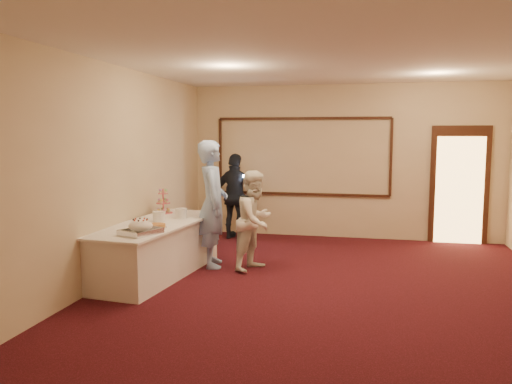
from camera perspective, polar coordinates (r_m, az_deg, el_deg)
floor at (r=6.74m, az=8.32°, el=-11.08°), size 7.00×7.00×0.00m
room_walls at (r=6.42m, az=8.62°, el=6.41°), size 6.04×7.04×3.02m
wall_molding at (r=9.96m, az=5.34°, el=4.06°), size 3.45×0.04×1.55m
doorway at (r=10.05m, az=22.22°, el=0.65°), size 1.05×0.07×2.20m
buffet_table at (r=7.42m, az=-11.32°, el=-6.38°), size 1.25×2.64×0.77m
pavlova_tray at (r=6.54m, az=-13.04°, el=-4.02°), size 0.51×0.59×0.19m
cupcake_stand at (r=8.20m, az=-10.55°, el=-1.31°), size 0.29×0.29×0.43m
plate_stack_a at (r=7.38m, az=-11.01°, el=-2.79°), size 0.19×0.19×0.15m
plate_stack_b at (r=7.64m, az=-8.55°, el=-2.44°), size 0.18×0.18×0.15m
tart at (r=6.93m, az=-11.30°, el=-3.84°), size 0.28×0.28×0.06m
man at (r=7.70m, az=-4.97°, el=-1.35°), size 0.67×0.82×1.95m
woman at (r=7.51m, az=-0.10°, el=-3.26°), size 0.80×0.89×1.50m
guest at (r=9.73m, az=-2.33°, el=-0.50°), size 1.04×0.59×1.67m
camera_flash at (r=9.45m, az=-1.29°, el=1.83°), size 0.08×0.06×0.05m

